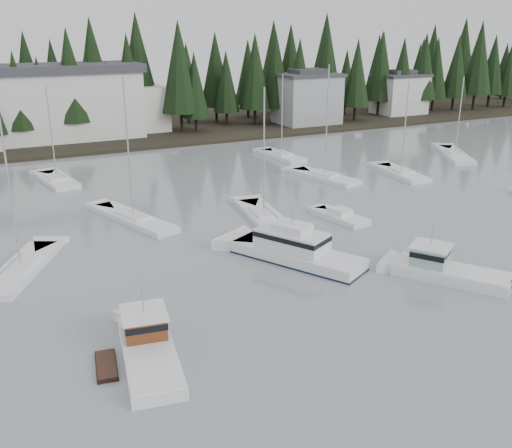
{
  "coord_description": "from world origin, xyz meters",
  "views": [
    {
      "loc": [
        -16.26,
        -8.41,
        16.84
      ],
      "look_at": [
        1.78,
        28.35,
        2.5
      ],
      "focal_mm": 40.0,
      "sensor_mm": 36.0,
      "label": 1
    }
  ],
  "objects_px": {
    "lobster_boat_teal": "(446,271)",
    "sailboat_1": "(134,220)",
    "sailboat_4": "(401,175)",
    "sailboat_11": "(281,157)",
    "sailboat_3": "(264,218)",
    "cabin_cruiser_center": "(295,252)",
    "sailboat_8": "(22,270)",
    "house_east_b": "(400,93)",
    "sailboat_10": "(325,178)",
    "sailboat_5": "(455,156)",
    "sailboat_9": "(57,182)",
    "house_east_a": "(307,98)",
    "harbor_inn": "(71,102)",
    "lobster_boat_brown": "(147,349)",
    "runabout_1": "(340,218)"
  },
  "relations": [
    {
      "from": "lobster_boat_teal",
      "to": "sailboat_1",
      "type": "distance_m",
      "value": 27.39
    },
    {
      "from": "sailboat_4",
      "to": "sailboat_11",
      "type": "height_order",
      "value": "sailboat_11"
    },
    {
      "from": "sailboat_3",
      "to": "sailboat_4",
      "type": "relative_size",
      "value": 1.09
    },
    {
      "from": "lobster_boat_teal",
      "to": "sailboat_4",
      "type": "relative_size",
      "value": 0.71
    },
    {
      "from": "lobster_boat_teal",
      "to": "cabin_cruiser_center",
      "type": "bearing_deg",
      "value": 12.6
    },
    {
      "from": "lobster_boat_teal",
      "to": "sailboat_8",
      "type": "xyz_separation_m",
      "value": [
        -26.62,
        14.33,
        -0.43
      ]
    },
    {
      "from": "cabin_cruiser_center",
      "to": "house_east_b",
      "type": "bearing_deg",
      "value": -73.36
    },
    {
      "from": "cabin_cruiser_center",
      "to": "sailboat_10",
      "type": "distance_m",
      "value": 24.64
    },
    {
      "from": "house_east_b",
      "to": "sailboat_5",
      "type": "height_order",
      "value": "sailboat_5"
    },
    {
      "from": "sailboat_1",
      "to": "sailboat_9",
      "type": "xyz_separation_m",
      "value": [
        -4.28,
        17.17,
        -0.01
      ]
    },
    {
      "from": "house_east_a",
      "to": "sailboat_10",
      "type": "bearing_deg",
      "value": -117.58
    },
    {
      "from": "sailboat_8",
      "to": "sailboat_11",
      "type": "distance_m",
      "value": 42.49
    },
    {
      "from": "harbor_inn",
      "to": "sailboat_3",
      "type": "bearing_deg",
      "value": -78.79
    },
    {
      "from": "sailboat_9",
      "to": "sailboat_11",
      "type": "relative_size",
      "value": 0.99
    },
    {
      "from": "lobster_boat_brown",
      "to": "sailboat_10",
      "type": "relative_size",
      "value": 0.63
    },
    {
      "from": "sailboat_8",
      "to": "sailboat_11",
      "type": "relative_size",
      "value": 1.28
    },
    {
      "from": "sailboat_8",
      "to": "lobster_boat_brown",
      "type": "bearing_deg",
      "value": -134.32
    },
    {
      "from": "sailboat_1",
      "to": "sailboat_8",
      "type": "bearing_deg",
      "value": 108.18
    },
    {
      "from": "harbor_inn",
      "to": "sailboat_5",
      "type": "relative_size",
      "value": 2.67
    },
    {
      "from": "lobster_boat_brown",
      "to": "cabin_cruiser_center",
      "type": "relative_size",
      "value": 0.79
    },
    {
      "from": "sailboat_3",
      "to": "runabout_1",
      "type": "distance_m",
      "value": 6.99
    },
    {
      "from": "lobster_boat_teal",
      "to": "sailboat_1",
      "type": "relative_size",
      "value": 0.6
    },
    {
      "from": "sailboat_5",
      "to": "sailboat_1",
      "type": "bearing_deg",
      "value": 128.67
    },
    {
      "from": "house_east_b",
      "to": "lobster_boat_teal",
      "type": "bearing_deg",
      "value": -126.95
    },
    {
      "from": "sailboat_11",
      "to": "sailboat_9",
      "type": "bearing_deg",
      "value": 84.47
    },
    {
      "from": "sailboat_5",
      "to": "sailboat_11",
      "type": "distance_m",
      "value": 23.47
    },
    {
      "from": "cabin_cruiser_center",
      "to": "sailboat_5",
      "type": "distance_m",
      "value": 43.12
    },
    {
      "from": "lobster_boat_brown",
      "to": "cabin_cruiser_center",
      "type": "distance_m",
      "value": 15.92
    },
    {
      "from": "house_east_a",
      "to": "sailboat_8",
      "type": "distance_m",
      "value": 68.14
    },
    {
      "from": "harbor_inn",
      "to": "sailboat_10",
      "type": "height_order",
      "value": "sailboat_10"
    },
    {
      "from": "sailboat_4",
      "to": "sailboat_8",
      "type": "height_order",
      "value": "sailboat_8"
    },
    {
      "from": "lobster_boat_brown",
      "to": "sailboat_3",
      "type": "relative_size",
      "value": 0.68
    },
    {
      "from": "sailboat_1",
      "to": "sailboat_3",
      "type": "bearing_deg",
      "value": -131.09
    },
    {
      "from": "harbor_inn",
      "to": "sailboat_8",
      "type": "xyz_separation_m",
      "value": [
        -11.88,
        -49.45,
        -5.69
      ]
    },
    {
      "from": "sailboat_9",
      "to": "sailboat_11",
      "type": "bearing_deg",
      "value": -99.51
    },
    {
      "from": "sailboat_8",
      "to": "sailboat_9",
      "type": "bearing_deg",
      "value": 13.82
    },
    {
      "from": "sailboat_1",
      "to": "sailboat_11",
      "type": "height_order",
      "value": "sailboat_1"
    },
    {
      "from": "cabin_cruiser_center",
      "to": "sailboat_10",
      "type": "height_order",
      "value": "sailboat_10"
    },
    {
      "from": "sailboat_5",
      "to": "sailboat_9",
      "type": "xyz_separation_m",
      "value": [
        -50.18,
        9.93,
        0.01
      ]
    },
    {
      "from": "house_east_b",
      "to": "lobster_boat_teal",
      "type": "xyz_separation_m",
      "value": [
        -46.22,
        -61.44,
        -3.89
      ]
    },
    {
      "from": "sailboat_10",
      "to": "runabout_1",
      "type": "relative_size",
      "value": 2.2
    },
    {
      "from": "sailboat_10",
      "to": "harbor_inn",
      "type": "bearing_deg",
      "value": 16.73
    },
    {
      "from": "house_east_b",
      "to": "cabin_cruiser_center",
      "type": "bearing_deg",
      "value": -135.04
    },
    {
      "from": "lobster_boat_teal",
      "to": "sailboat_9",
      "type": "bearing_deg",
      "value": -6.0
    },
    {
      "from": "house_east_b",
      "to": "lobster_boat_brown",
      "type": "bearing_deg",
      "value": -137.56
    },
    {
      "from": "lobster_boat_teal",
      "to": "sailboat_3",
      "type": "relative_size",
      "value": 0.65
    },
    {
      "from": "sailboat_3",
      "to": "sailboat_8",
      "type": "height_order",
      "value": "sailboat_8"
    },
    {
      "from": "cabin_cruiser_center",
      "to": "lobster_boat_brown",
      "type": "bearing_deg",
      "value": 91.93
    },
    {
      "from": "house_east_a",
      "to": "sailboat_9",
      "type": "bearing_deg",
      "value": -155.61
    },
    {
      "from": "sailboat_3",
      "to": "sailboat_9",
      "type": "relative_size",
      "value": 1.1
    }
  ]
}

